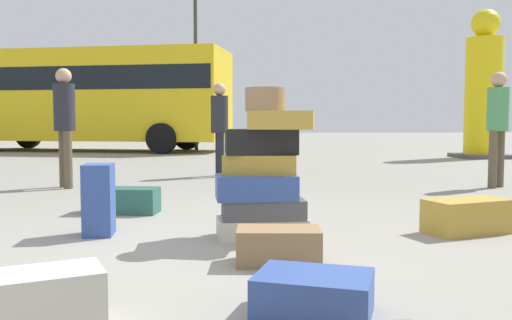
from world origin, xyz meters
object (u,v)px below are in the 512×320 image
object	(u,v)px
suitcase_tower	(262,175)
person_bearded_onlooker	(220,121)
suitcase_teal_foreground_far	(122,200)
parked_bus	(88,94)
suitcase_navy_foreground_near	(314,294)
person_passerby_in_red	(498,119)
suitcase_brown_left_side	(279,246)
yellow_dummy_statue	(483,93)
suitcase_navy_white_trunk	(99,200)
suitcase_cream_upright_blue	(23,304)
lamp_post	(195,10)
suitcase_tan_right_side	(467,216)
person_tourist_with_camera	(65,117)

from	to	relation	value
suitcase_tower	person_bearded_onlooker	xyz separation A→B (m)	(-0.42, 4.99, 0.44)
suitcase_teal_foreground_far	parked_bus	size ratio (longest dim) A/B	0.08
suitcase_navy_foreground_near	person_bearded_onlooker	xyz separation A→B (m)	(-0.56, 6.79, 0.85)
suitcase_tower	person_passerby_in_red	xyz separation A→B (m)	(3.58, 3.18, 0.47)
suitcase_brown_left_side	suitcase_tower	bearing A→B (deg)	97.68
suitcase_brown_left_side	yellow_dummy_statue	bearing A→B (deg)	62.15
suitcase_brown_left_side	suitcase_navy_white_trunk	distance (m)	1.74
suitcase_cream_upright_blue	lamp_post	size ratio (longest dim) A/B	0.10
suitcase_navy_white_trunk	suitcase_tan_right_side	xyz separation A→B (m)	(3.14, -0.08, -0.16)
suitcase_navy_foreground_near	person_passerby_in_red	xyz separation A→B (m)	(3.44, 4.98, 0.88)
person_tourist_with_camera	suitcase_teal_foreground_far	bearing A→B (deg)	-4.22
yellow_dummy_statue	parked_bus	xyz separation A→B (m)	(-11.12, 3.94, 0.14)
yellow_dummy_statue	suitcase_brown_left_side	bearing A→B (deg)	-121.62
suitcase_navy_foreground_near	person_tourist_with_camera	xyz separation A→B (m)	(-2.74, 5.27, 0.91)
suitcase_navy_foreground_near	person_bearded_onlooker	bearing A→B (deg)	113.92
lamp_post	parked_bus	bearing A→B (deg)	-177.60
suitcase_teal_foreground_far	parked_bus	world-z (taller)	parked_bus
suitcase_tan_right_side	suitcase_cream_upright_blue	bearing A→B (deg)	-164.06
suitcase_teal_foreground_far	suitcase_tan_right_side	size ratio (longest dim) A/B	1.04
suitcase_teal_foreground_far	parked_bus	distance (m)	12.65
lamp_post	person_passerby_in_red	bearing A→B (deg)	-64.63
suitcase_navy_white_trunk	suitcase_teal_foreground_far	bearing A→B (deg)	87.89
suitcase_brown_left_side	parked_bus	bearing A→B (deg)	112.57
person_tourist_with_camera	lamp_post	xyz separation A→B (m)	(1.29, 10.02, 3.51)
suitcase_teal_foreground_far	person_tourist_with_camera	distance (m)	2.67
suitcase_tower	person_tourist_with_camera	distance (m)	4.37
suitcase_tower	suitcase_cream_upright_blue	bearing A→B (deg)	-121.58
suitcase_cream_upright_blue	suitcase_brown_left_side	world-z (taller)	suitcase_cream_upright_blue
suitcase_cream_upright_blue	suitcase_navy_white_trunk	bearing A→B (deg)	71.38
suitcase_navy_white_trunk	person_bearded_onlooker	size ratio (longest dim) A/B	0.37
suitcase_brown_left_side	parked_bus	world-z (taller)	parked_bus
person_bearded_onlooker	parked_bus	world-z (taller)	parked_bus
suitcase_cream_upright_blue	suitcase_tan_right_side	size ratio (longest dim) A/B	0.96
suitcase_navy_foreground_near	yellow_dummy_statue	size ratio (longest dim) A/B	0.15
lamp_post	suitcase_tower	bearing A→B (deg)	-84.46
suitcase_cream_upright_blue	parked_bus	bearing A→B (deg)	80.22
suitcase_cream_upright_blue	lamp_post	world-z (taller)	lamp_post
suitcase_teal_foreground_far	suitcase_navy_white_trunk	world-z (taller)	suitcase_navy_white_trunk
suitcase_tan_right_side	person_passerby_in_red	bearing A→B (deg)	40.84
suitcase_navy_foreground_near	lamp_post	distance (m)	15.98
suitcase_brown_left_side	person_tourist_with_camera	size ratio (longest dim) A/B	0.33
suitcase_navy_white_trunk	lamp_post	distance (m)	13.98
suitcase_cream_upright_blue	suitcase_teal_foreground_far	bearing A→B (deg)	70.34
suitcase_navy_white_trunk	suitcase_navy_foreground_near	bearing A→B (deg)	-55.84
person_tourist_with_camera	parked_bus	xyz separation A→B (m)	(-2.16, 9.87, 0.82)
person_tourist_with_camera	yellow_dummy_statue	bearing A→B (deg)	90.43
suitcase_tan_right_side	person_passerby_in_red	distance (m)	3.68
person_tourist_with_camera	suitcase_tan_right_side	bearing A→B (deg)	19.21
person_passerby_in_red	suitcase_tower	bearing A→B (deg)	3.56
suitcase_tan_right_side	lamp_post	xyz separation A→B (m)	(-3.08, 13.40, 4.38)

